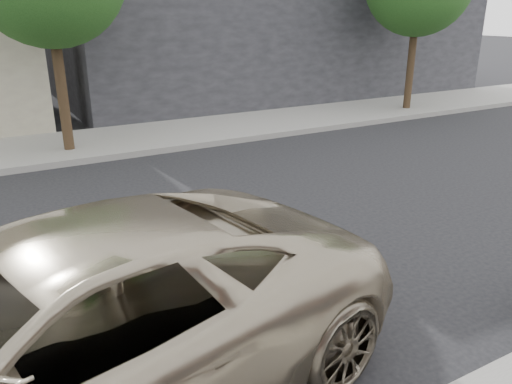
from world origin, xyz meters
The scene contains 4 objects.
ground centered at (0.00, 0.00, 0.00)m, with size 120.00×120.00×0.00m, color black.
far_sidewalk centered at (0.00, -6.50, 0.07)m, with size 44.00×3.00×0.15m, color gray.
far_building_dark centered at (-7.00, -13.50, 3.50)m, with size 16.00×11.00×7.00m.
minivan centered at (3.57, 2.60, 0.83)m, with size 2.74×5.95×1.65m, color tan.
Camera 1 is at (3.75, 6.28, 3.27)m, focal length 35.00 mm.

